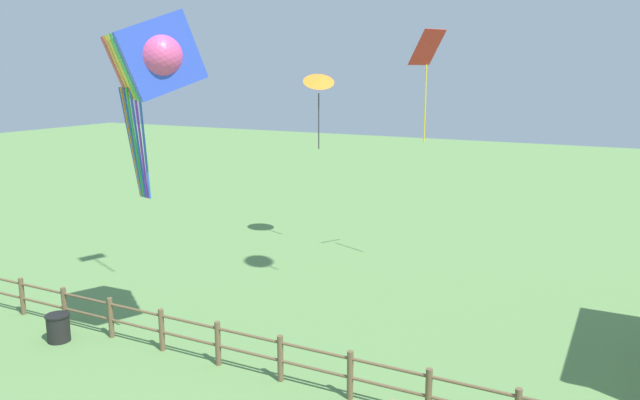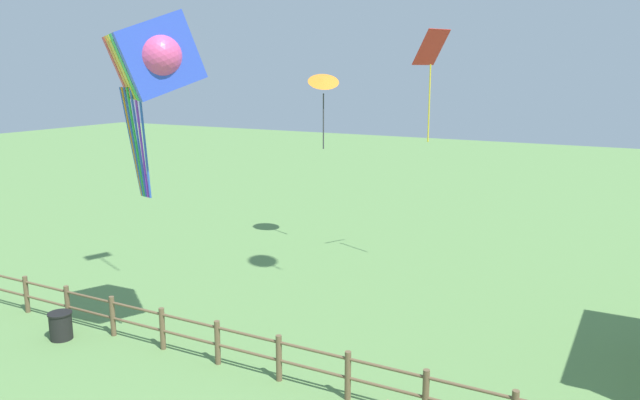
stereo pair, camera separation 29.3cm
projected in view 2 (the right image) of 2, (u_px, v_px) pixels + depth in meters
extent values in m
cylinder|color=brown|center=(26.00, 294.00, 18.52)|extent=(0.14, 0.14, 1.12)
cylinder|color=brown|center=(68.00, 305.00, 17.70)|extent=(0.14, 0.14, 1.12)
cylinder|color=brown|center=(113.00, 316.00, 16.87)|extent=(0.14, 0.14, 1.12)
cylinder|color=brown|center=(162.00, 329.00, 16.05)|extent=(0.14, 0.14, 1.12)
cylinder|color=brown|center=(217.00, 343.00, 15.23)|extent=(0.14, 0.14, 1.12)
cylinder|color=brown|center=(279.00, 358.00, 14.40)|extent=(0.14, 0.14, 1.12)
cylinder|color=brown|center=(348.00, 375.00, 13.58)|extent=(0.14, 0.14, 1.12)
cylinder|color=brown|center=(426.00, 395.00, 12.75)|extent=(0.14, 0.14, 1.12)
cylinder|color=brown|center=(279.00, 342.00, 14.32)|extent=(21.25, 0.07, 0.07)
cylinder|color=brown|center=(279.00, 360.00, 14.41)|extent=(21.25, 0.07, 0.07)
cylinder|color=black|center=(61.00, 327.00, 16.70)|extent=(0.59, 0.59, 0.70)
cylinder|color=black|center=(60.00, 313.00, 16.63)|extent=(0.64, 0.64, 0.04)
ellipsoid|color=#E54C8C|center=(153.00, 57.00, 14.25)|extent=(3.32, 3.16, 1.91)
cube|color=red|center=(146.00, 57.00, 15.07)|extent=(1.47, 1.79, 1.95)
cube|color=orange|center=(149.00, 57.00, 14.66)|extent=(1.47, 1.79, 1.95)
cube|color=yellow|center=(153.00, 57.00, 14.25)|extent=(1.47, 1.79, 1.95)
cube|color=green|center=(157.00, 56.00, 13.83)|extent=(1.47, 1.79, 1.95)
cube|color=blue|center=(161.00, 56.00, 13.42)|extent=(1.47, 1.79, 1.95)
cylinder|color=blue|center=(131.00, 143.00, 14.88)|extent=(0.23, 0.41, 2.62)
cylinder|color=orange|center=(132.00, 143.00, 14.83)|extent=(0.17, 0.42, 2.62)
cylinder|color=blue|center=(134.00, 143.00, 14.77)|extent=(0.12, 0.43, 2.62)
cylinder|color=green|center=(136.00, 143.00, 14.71)|extent=(0.05, 0.42, 2.62)
cylinder|color=blue|center=(139.00, 144.00, 14.64)|extent=(0.12, 0.43, 2.62)
cylinder|color=purple|center=(142.00, 144.00, 14.58)|extent=(0.17, 0.42, 2.62)
cylinder|color=blue|center=(145.00, 144.00, 14.52)|extent=(0.23, 0.41, 2.62)
cube|color=red|center=(431.00, 47.00, 20.94)|extent=(1.17, 1.25, 1.16)
cylinder|color=yellow|center=(429.00, 104.00, 21.32)|extent=(0.05, 0.05, 2.63)
cone|color=orange|center=(323.00, 81.00, 24.23)|extent=(1.63, 1.60, 0.67)
cylinder|color=#333338|center=(323.00, 121.00, 24.55)|extent=(0.05, 0.05, 2.18)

